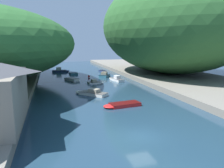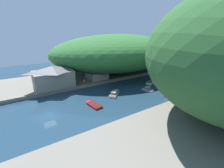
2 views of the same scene
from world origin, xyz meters
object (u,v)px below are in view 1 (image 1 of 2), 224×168
boat_moored_right (73,73)px  boat_open_rowboat (121,105)px  boat_red_skiff (95,82)px  channel_buoy_near (89,76)px  boat_navy_launch (71,79)px  person_on_quay (23,94)px  boat_small_dinghy (90,93)px  boat_far_upstream (116,79)px  boathouse_shed (1,80)px  boat_cabin_cruiser (105,75)px  boat_white_cruiser (61,71)px  boat_mid_channel (102,71)px

boat_moored_right → boat_open_rowboat: 36.72m
boat_red_skiff → channel_buoy_near: size_ratio=4.33×
boat_navy_launch → person_on_quay: 23.62m
boat_moored_right → boat_small_dinghy: bearing=-95.3°
boat_red_skiff → boat_far_upstream: bearing=110.3°
boathouse_shed → boat_cabin_cruiser: boathouse_shed is taller
person_on_quay → boat_far_upstream: bearing=-47.4°
boat_red_skiff → boat_navy_launch: boat_red_skiff is taller
boat_moored_right → boat_navy_launch: bearing=-104.6°
boat_moored_right → boat_small_dinghy: 28.11m
boat_open_rowboat → boat_small_dinghy: (-2.83, 8.50, 0.13)m
boathouse_shed → boat_red_skiff: 19.96m
boat_moored_right → channel_buoy_near: bearing=-73.6°
boat_far_upstream → channel_buoy_near: 8.54m
boathouse_shed → boat_red_skiff: boathouse_shed is taller
boat_small_dinghy → boat_red_skiff: bearing=30.9°
boat_white_cruiser → boat_navy_launch: bearing=9.5°
boathouse_shed → person_on_quay: boathouse_shed is taller
boat_open_rowboat → boat_far_upstream: boat_far_upstream is taller
boat_white_cruiser → person_on_quay: bearing=-5.8°
boat_open_rowboat → boat_red_skiff: 19.27m
person_on_quay → boat_open_rowboat: bearing=-105.7°
boat_small_dinghy → boat_mid_channel: bearing=30.2°
boat_moored_right → boat_cabin_cruiser: boat_cabin_cruiser is taller
boat_cabin_cruiser → boat_navy_launch: boat_cabin_cruiser is taller
boat_moored_right → boat_white_cruiser: 6.62m
boat_open_rowboat → person_on_quay: size_ratio=3.40×
boat_moored_right → boat_red_skiff: boat_red_skiff is taller
boathouse_shed → channel_buoy_near: boathouse_shed is taller
boat_mid_channel → boat_far_upstream: size_ratio=0.84×
boat_red_skiff → boat_far_upstream: boat_far_upstream is taller
boat_mid_channel → boat_red_skiff: bearing=-114.9°
channel_buoy_near → person_on_quay: (-13.72, -24.94, 1.67)m
boat_red_skiff → boat_open_rowboat: bearing=-5.6°
boat_navy_launch → boat_mid_channel: bearing=22.3°
boat_open_rowboat → boat_cabin_cruiser: size_ratio=1.25×
boathouse_shed → boat_far_upstream: boathouse_shed is taller
boat_mid_channel → boat_white_cruiser: boat_white_cruiser is taller
boat_moored_right → person_on_quay: bearing=-112.9°
boat_red_skiff → boat_small_dinghy: (-3.15, -10.76, 0.07)m
boat_mid_channel → boat_white_cruiser: (-13.00, 2.08, 0.28)m
boat_cabin_cruiser → channel_buoy_near: boat_cabin_cruiser is taller
channel_buoy_near → boat_small_dinghy: bearing=-99.2°
boat_moored_right → boathouse_shed: bearing=-124.2°
boat_small_dinghy → boat_navy_launch: size_ratio=1.18×
boat_mid_channel → boat_white_cruiser: bearing=163.3°
boat_cabin_cruiser → boathouse_shed: bearing=-107.1°
boathouse_shed → boat_navy_launch: bearing=50.0°
boat_open_rowboat → boat_red_skiff: (0.32, 19.26, 0.06)m
boathouse_shed → boat_mid_channel: (24.19, 29.99, -2.86)m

